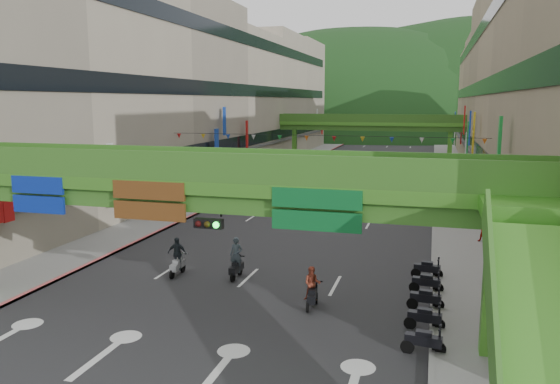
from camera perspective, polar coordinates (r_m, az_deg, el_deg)
name	(u,v)px	position (r m, az deg, el deg)	size (l,w,h in m)	color
road_slab	(354,178)	(64.59, 7.72, 1.45)	(18.00, 140.00, 0.02)	#28282B
sidewalk_left	(264,174)	(66.98, -1.64, 1.88)	(4.00, 140.00, 0.15)	gray
sidewalk_right	(452,181)	(64.01, 17.52, 1.08)	(4.00, 140.00, 0.15)	gray
curb_left	(279,175)	(66.44, -0.07, 1.83)	(0.20, 140.00, 0.18)	#CC5959
curb_right	(434,180)	(63.97, 15.82, 1.17)	(0.20, 140.00, 0.18)	gray
building_row_left	(203,97)	(69.17, -8.05, 9.83)	(12.80, 95.00, 19.00)	#9E937F
building_row_right	(535,96)	(64.16, 25.12, 9.07)	(12.80, 95.00, 19.00)	gray
overpass_near	(213,202)	(20.67, -7.01, -1.01)	(28.00, 12.27, 7.10)	#4C9E2D
overpass_far	(370,126)	(78.93, 9.35, 6.80)	(28.00, 2.20, 7.10)	#4C9E2D
hill_left	(356,130)	(175.21, 7.94, 6.48)	(168.00, 140.00, 112.00)	#1C4419
hill_right	(485,128)	(194.24, 20.61, 6.25)	(208.00, 176.00, 128.00)	#1C4419
bunting_string	(320,138)	(44.35, 4.23, 5.60)	(26.00, 0.36, 0.47)	black
scooter_rider_near	(236,259)	(27.94, -4.59, -7.02)	(0.67, 1.60, 2.16)	black
scooter_rider_mid	(312,287)	(24.13, 3.39, -9.89)	(0.81, 1.60, 1.86)	black
scooter_rider_left	(177,257)	(28.81, -10.71, -6.64)	(1.02, 1.60, 2.04)	gray
scooter_rider_far	(326,182)	(54.47, 4.79, 1.00)	(0.83, 1.59, 1.87)	maroon
parked_scooter_row	(426,298)	(24.83, 14.98, -10.68)	(1.60, 9.40, 1.08)	black
car_silver	(314,174)	(62.63, 3.60, 1.87)	(1.39, 4.00, 1.32)	silver
car_yellow	(376,160)	(77.65, 10.05, 3.28)	(1.73, 4.31, 1.47)	#C69D00
pedestrian_red	(485,231)	(36.70, 20.64, -3.85)	(0.84, 0.66, 1.74)	#9C0F06
pedestrian_dark	(444,211)	(43.02, 16.73, -1.88)	(0.90, 0.37, 1.53)	#212329
pedestrian_blue	(444,210)	(42.62, 16.75, -1.77)	(0.86, 0.55, 1.84)	#303A53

